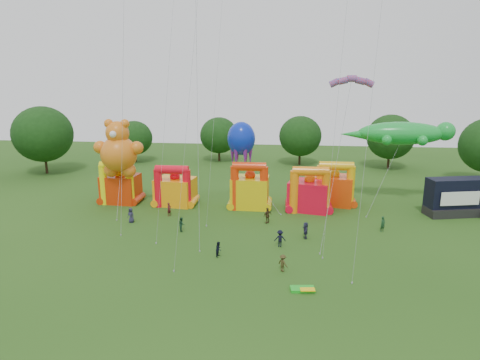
# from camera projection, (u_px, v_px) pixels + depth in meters

# --- Properties ---
(ground) EXTENTS (160.00, 160.00, 0.00)m
(ground) POSITION_uv_depth(u_px,v_px,m) (213.00, 317.00, 31.66)
(ground) COLOR #224914
(ground) RESTS_ON ground
(tree_ring) EXTENTS (124.32, 126.43, 12.07)m
(tree_ring) POSITION_uv_depth(u_px,v_px,m) (197.00, 234.00, 30.86)
(tree_ring) COLOR #352314
(tree_ring) RESTS_ON ground
(bouncy_castle_0) EXTENTS (5.05, 4.18, 6.07)m
(bouncy_castle_0) POSITION_uv_depth(u_px,v_px,m) (120.00, 186.00, 59.41)
(bouncy_castle_0) COLOR red
(bouncy_castle_0) RESTS_ON ground
(bouncy_castle_1) EXTENTS (5.53, 4.69, 5.76)m
(bouncy_castle_1) POSITION_uv_depth(u_px,v_px,m) (175.00, 189.00, 58.41)
(bouncy_castle_1) COLOR #FF990D
(bouncy_castle_1) RESTS_ON ground
(bouncy_castle_2) EXTENTS (5.02, 4.06, 6.45)m
(bouncy_castle_2) POSITION_uv_depth(u_px,v_px,m) (250.00, 190.00, 57.08)
(bouncy_castle_2) COLOR yellow
(bouncy_castle_2) RESTS_ON ground
(bouncy_castle_3) EXTENTS (5.89, 5.10, 6.15)m
(bouncy_castle_3) POSITION_uv_depth(u_px,v_px,m) (309.00, 193.00, 55.93)
(bouncy_castle_3) COLOR red
(bouncy_castle_3) RESTS_ON ground
(bouncy_castle_4) EXTENTS (5.75, 4.96, 6.25)m
(bouncy_castle_4) POSITION_uv_depth(u_px,v_px,m) (334.00, 188.00, 58.51)
(bouncy_castle_4) COLOR #DE3F0C
(bouncy_castle_4) RESTS_ON ground
(stage_trailer) EXTENTS (7.79, 4.33, 4.83)m
(stage_trailer) POSITION_uv_depth(u_px,v_px,m) (456.00, 197.00, 54.07)
(stage_trailer) COLOR black
(stage_trailer) RESTS_ON ground
(teddy_bear_kite) EXTENTS (6.77, 8.50, 11.90)m
(teddy_bear_kite) POSITION_uv_depth(u_px,v_px,m) (119.00, 161.00, 56.27)
(teddy_bear_kite) COLOR orange
(teddy_bear_kite) RESTS_ON ground
(gecko_kite) EXTENTS (15.18, 10.02, 11.38)m
(gecko_kite) POSITION_uv_depth(u_px,v_px,m) (390.00, 163.00, 56.63)
(gecko_kite) COLOR green
(gecko_kite) RESTS_ON ground
(octopus_kite) EXTENTS (7.56, 6.98, 11.38)m
(octopus_kite) POSITION_uv_depth(u_px,v_px,m) (255.00, 173.00, 56.89)
(octopus_kite) COLOR #0C27B8
(octopus_kite) RESTS_ON ground
(parafoil_kites) EXTENTS (28.78, 10.96, 30.71)m
(parafoil_kites) POSITION_uv_depth(u_px,v_px,m) (256.00, 134.00, 43.72)
(parafoil_kites) COLOR red
(parafoil_kites) RESTS_ON ground
(diamond_kites) EXTENTS (21.96, 19.34, 35.27)m
(diamond_kites) POSITION_uv_depth(u_px,v_px,m) (247.00, 100.00, 42.29)
(diamond_kites) COLOR #E80A38
(diamond_kites) RESTS_ON ground
(folded_kite_bundle) EXTENTS (2.10, 1.28, 0.31)m
(folded_kite_bundle) POSITION_uv_depth(u_px,v_px,m) (303.00, 289.00, 35.49)
(folded_kite_bundle) COLOR green
(folded_kite_bundle) RESTS_ON ground
(spectator_0) EXTENTS (1.01, 0.78, 1.82)m
(spectator_0) POSITION_uv_depth(u_px,v_px,m) (131.00, 215.00, 51.62)
(spectator_0) COLOR #25243D
(spectator_0) RESTS_ON ground
(spectator_1) EXTENTS (0.66, 0.75, 1.73)m
(spectator_1) POSITION_uv_depth(u_px,v_px,m) (169.00, 209.00, 54.04)
(spectator_1) COLOR #50161A
(spectator_1) RESTS_ON ground
(spectator_2) EXTENTS (0.88, 0.98, 1.67)m
(spectator_2) POSITION_uv_depth(u_px,v_px,m) (182.00, 224.00, 48.78)
(spectator_2) COLOR #163922
(spectator_2) RESTS_ON ground
(spectator_3) EXTENTS (1.24, 0.79, 1.83)m
(spectator_3) POSITION_uv_depth(u_px,v_px,m) (280.00, 238.00, 44.35)
(spectator_3) COLOR black
(spectator_3) RESTS_ON ground
(spectator_4) EXTENTS (1.19, 1.11, 1.96)m
(spectator_4) POSITION_uv_depth(u_px,v_px,m) (268.00, 216.00, 51.31)
(spectator_4) COLOR #42311A
(spectator_4) RESTS_ON ground
(spectator_5) EXTENTS (0.67, 1.75, 1.85)m
(spectator_5) POSITION_uv_depth(u_px,v_px,m) (306.00, 230.00, 46.64)
(spectator_5) COLOR #2B2B48
(spectator_5) RESTS_ON ground
(spectator_6) EXTENTS (0.97, 0.75, 1.75)m
(spectator_6) POSITION_uv_depth(u_px,v_px,m) (319.00, 208.00, 54.61)
(spectator_6) COLOR #561D18
(spectator_6) RESTS_ON ground
(spectator_7) EXTENTS (0.78, 0.72, 1.79)m
(spectator_7) POSITION_uv_depth(u_px,v_px,m) (383.00, 224.00, 48.64)
(spectator_7) COLOR #183E1F
(spectator_7) RESTS_ON ground
(spectator_8) EXTENTS (0.74, 0.86, 1.53)m
(spectator_8) POSITION_uv_depth(u_px,v_px,m) (219.00, 249.00, 42.04)
(spectator_8) COLOR black
(spectator_8) RESTS_ON ground
(spectator_9) EXTENTS (1.18, 1.16, 1.63)m
(spectator_9) POSITION_uv_depth(u_px,v_px,m) (283.00, 263.00, 38.81)
(spectator_9) COLOR #3B3417
(spectator_9) RESTS_ON ground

